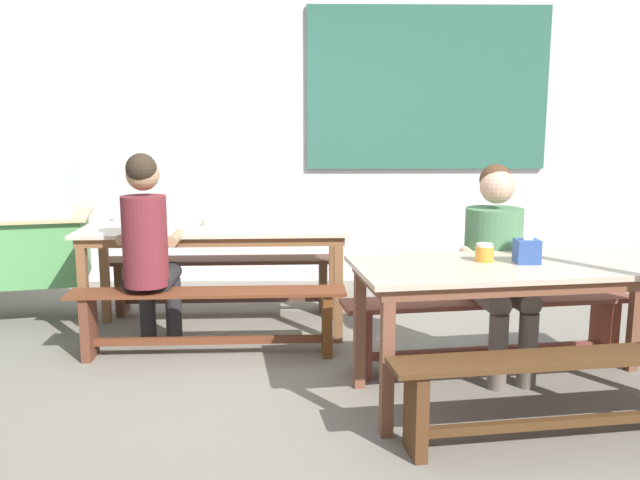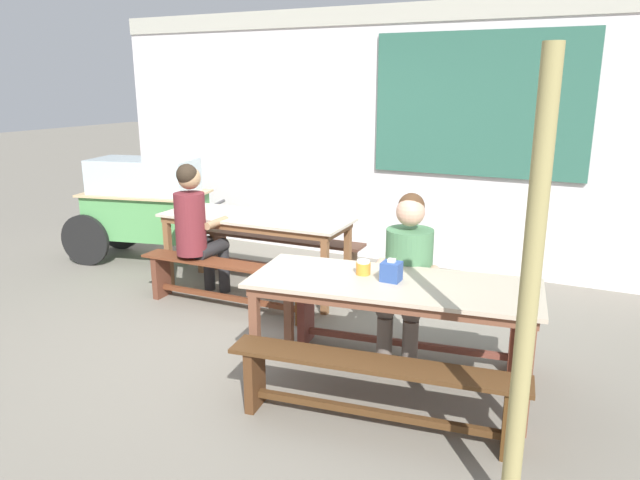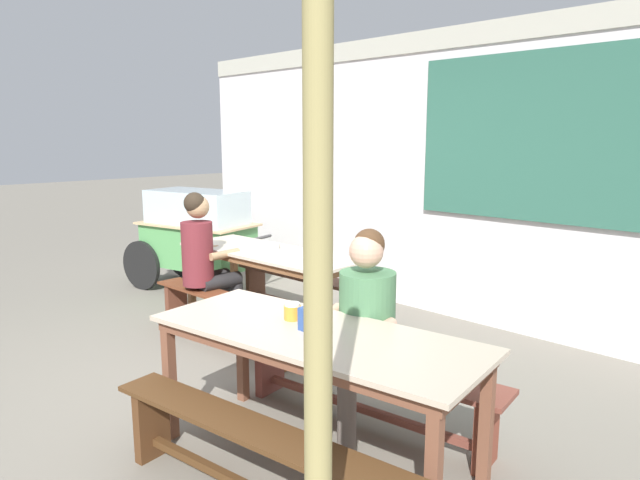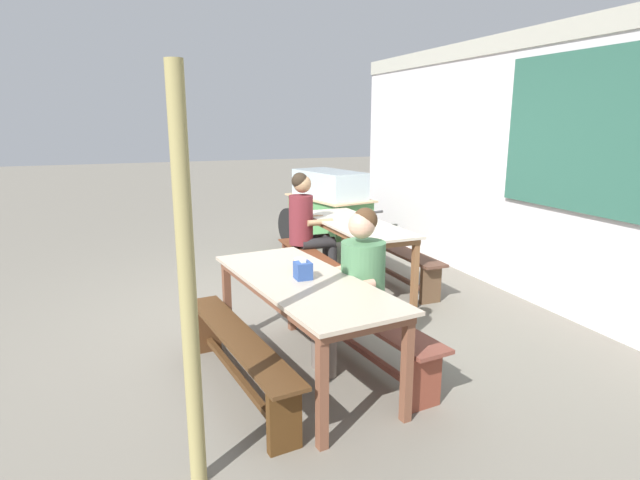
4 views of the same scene
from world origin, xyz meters
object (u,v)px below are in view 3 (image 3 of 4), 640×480
(condiment_jar, at_px, (292,311))
(soup_bowl, at_px, (273,246))
(person_right_near_table, at_px, (361,320))
(dining_table_far, at_px, (269,259))
(bench_far_back, at_px, (308,289))
(tissue_box, at_px, (313,319))
(dining_table_near, at_px, (315,344))
(bench_near_back, at_px, (364,379))
(wooden_support_post, at_px, (318,376))
(food_cart, at_px, (196,232))
(person_left_back_turned, at_px, (205,255))
(bench_far_front, at_px, (226,314))
(bench_near_front, at_px, (251,454))

(condiment_jar, bearing_deg, soup_bowl, 142.15)
(person_right_near_table, bearing_deg, dining_table_far, 156.02)
(bench_far_back, distance_m, tissue_box, 2.59)
(dining_table_far, height_order, person_right_near_table, person_right_near_table)
(dining_table_near, xyz_separation_m, person_right_near_table, (-0.05, 0.45, 0.02))
(dining_table_far, bearing_deg, condiment_jar, -36.59)
(bench_near_back, height_order, wooden_support_post, wooden_support_post)
(food_cart, distance_m, tissue_box, 3.88)
(dining_table_near, relative_size, person_left_back_turned, 1.48)
(dining_table_near, distance_m, bench_near_back, 0.64)
(wooden_support_post, bearing_deg, bench_far_back, 136.15)
(bench_far_front, height_order, person_right_near_table, person_right_near_table)
(bench_near_back, relative_size, wooden_support_post, 0.84)
(bench_near_front, height_order, condiment_jar, condiment_jar)
(dining_table_near, height_order, soup_bowl, soup_bowl)
(dining_table_near, distance_m, soup_bowl, 2.30)
(person_right_near_table, bearing_deg, tissue_box, -85.94)
(dining_table_near, bearing_deg, tissue_box, 163.15)
(bench_far_front, distance_m, bench_near_front, 2.26)
(tissue_box, xyz_separation_m, soup_bowl, (-1.86, 1.32, -0.04))
(dining_table_far, xyz_separation_m, bench_near_back, (1.76, -0.73, -0.39))
(dining_table_near, distance_m, person_right_near_table, 0.45)
(condiment_jar, bearing_deg, person_right_near_table, 65.22)
(dining_table_near, height_order, condiment_jar, condiment_jar)
(bench_near_front, bearing_deg, tissue_box, 99.64)
(condiment_jar, bearing_deg, wooden_support_post, -39.79)
(wooden_support_post, bearing_deg, dining_table_near, 135.40)
(bench_far_front, xyz_separation_m, bench_near_front, (1.89, -1.24, 0.01))
(bench_far_back, height_order, food_cart, food_cart)
(bench_near_back, height_order, person_left_back_turned, person_left_back_turned)
(bench_near_back, xyz_separation_m, wooden_support_post, (1.00, -1.42, 0.79))
(food_cart, bearing_deg, dining_table_far, -11.46)
(person_left_back_turned, relative_size, condiment_jar, 13.37)
(bench_far_front, relative_size, tissue_box, 11.80)
(bench_far_back, height_order, condiment_jar, condiment_jar)
(bench_far_back, xyz_separation_m, soup_bowl, (-0.02, -0.43, 0.49))
(bench_near_front, bearing_deg, dining_table_far, 137.46)
(dining_table_near, relative_size, wooden_support_post, 0.90)
(bench_far_front, xyz_separation_m, tissue_box, (1.80, -0.72, 0.55))
(bench_far_front, height_order, bench_near_back, same)
(person_left_back_turned, bearing_deg, wooden_support_post, -28.65)
(dining_table_far, relative_size, soup_bowl, 15.55)
(dining_table_far, xyz_separation_m, wooden_support_post, (2.76, -2.15, 0.40))
(person_right_near_table, distance_m, tissue_box, 0.46)
(person_left_back_turned, bearing_deg, food_cart, 149.64)
(bench_far_back, height_order, soup_bowl, soup_bowl)
(bench_near_back, relative_size, condiment_jar, 18.69)
(bench_near_front, xyz_separation_m, wooden_support_post, (0.86, -0.41, 0.80))
(bench_far_front, bearing_deg, person_left_back_turned, 170.00)
(bench_far_front, relative_size, bench_near_front, 0.99)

